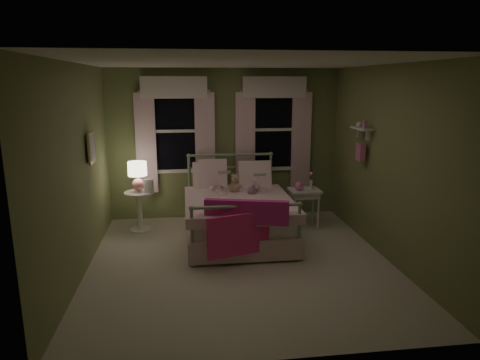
{
  "coord_description": "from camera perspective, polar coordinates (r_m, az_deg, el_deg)",
  "views": [
    {
      "loc": [
        -0.7,
        -5.31,
        2.37
      ],
      "look_at": [
        0.07,
        0.59,
        1.0
      ],
      "focal_mm": 32.0,
      "sensor_mm": 36.0,
      "label": 1
    }
  ],
  "objects": [
    {
      "name": "bed",
      "position": [
        6.6,
        -0.43,
        -4.63
      ],
      "size": [
        1.58,
        2.04,
        1.18
      ],
      "color": "white",
      "rests_on": "ground"
    },
    {
      "name": "room_shell",
      "position": [
        5.46,
        0.07,
        1.66
      ],
      "size": [
        4.2,
        4.2,
        4.2
      ],
      "color": "beige",
      "rests_on": "ground"
    },
    {
      "name": "table_lamp",
      "position": [
        6.96,
        -13.51,
        0.87
      ],
      "size": [
        0.3,
        0.3,
        0.47
      ],
      "color": "pink",
      "rests_on": "nightstand_left"
    },
    {
      "name": "book_left",
      "position": [
        6.59,
        -3.0,
        0.62
      ],
      "size": [
        0.21,
        0.13,
        0.26
      ],
      "primitive_type": "imported",
      "rotation": [
        1.22,
        0.0,
        -0.06
      ],
      "color": "beige",
      "rests_on": "child_left"
    },
    {
      "name": "pink_toy",
      "position": [
        7.03,
        7.85,
        -0.82
      ],
      "size": [
        0.14,
        0.18,
        0.14
      ],
      "color": "pink",
      "rests_on": "nightstand_right"
    },
    {
      "name": "child_left",
      "position": [
        6.83,
        -3.17,
        1.28
      ],
      "size": [
        0.33,
        0.25,
        0.84
      ],
      "primitive_type": "imported",
      "rotation": [
        0.0,
        0.0,
        3.3
      ],
      "color": "#F7D1DD",
      "rests_on": "bed"
    },
    {
      "name": "wall_shelf",
      "position": [
        6.61,
        15.85,
        5.11
      ],
      "size": [
        0.15,
        0.5,
        0.6
      ],
      "color": "white",
      "rests_on": "room_shell"
    },
    {
      "name": "teddy_bear",
      "position": [
        6.75,
        -0.67,
        -0.56
      ],
      "size": [
        0.22,
        0.18,
        0.3
      ],
      "color": "tan",
      "rests_on": "bed"
    },
    {
      "name": "bud_vase",
      "position": [
        7.13,
        9.47,
        -0.03
      ],
      "size": [
        0.06,
        0.06,
        0.28
      ],
      "color": "white",
      "rests_on": "nightstand_right"
    },
    {
      "name": "window_right",
      "position": [
        7.54,
        4.49,
        7.23
      ],
      "size": [
        1.34,
        0.13,
        1.96
      ],
      "color": "black",
      "rests_on": "room_shell"
    },
    {
      "name": "book_nightstand",
      "position": [
        6.94,
        -12.63,
        -1.63
      ],
      "size": [
        0.23,
        0.27,
        0.02
      ],
      "primitive_type": "imported",
      "rotation": [
        0.0,
        0.0,
        -0.33
      ],
      "color": "beige",
      "rests_on": "nightstand_left"
    },
    {
      "name": "child_right",
      "position": [
        6.91,
        1.47,
        0.96
      ],
      "size": [
        0.4,
        0.33,
        0.73
      ],
      "primitive_type": "imported",
      "rotation": [
        0.0,
        0.0,
        2.97
      ],
      "color": "#F7D1DD",
      "rests_on": "bed"
    },
    {
      "name": "framed_picture",
      "position": [
        6.1,
        -19.2,
        4.04
      ],
      "size": [
        0.03,
        0.32,
        0.42
      ],
      "color": "beige",
      "rests_on": "room_shell"
    },
    {
      "name": "pink_throw",
      "position": [
        5.57,
        0.91,
        -5.47
      ],
      "size": [
        1.09,
        0.42,
        0.71
      ],
      "color": "#D3298E",
      "rests_on": "bed"
    },
    {
      "name": "nightstand_left",
      "position": [
        7.09,
        -13.28,
        -3.36
      ],
      "size": [
        0.46,
        0.46,
        0.65
      ],
      "color": "white",
      "rests_on": "ground"
    },
    {
      "name": "nightstand_right",
      "position": [
        7.1,
        8.58,
        -2.03
      ],
      "size": [
        0.5,
        0.4,
        0.64
      ],
      "color": "white",
      "rests_on": "ground"
    },
    {
      "name": "book_right",
      "position": [
        6.67,
        1.81,
        0.4
      ],
      "size": [
        0.21,
        0.14,
        0.26
      ],
      "primitive_type": "imported",
      "rotation": [
        1.22,
        0.0,
        -0.18
      ],
      "color": "beige",
      "rests_on": "child_right"
    },
    {
      "name": "window_left",
      "position": [
        7.38,
        -8.63,
        7.0
      ],
      "size": [
        1.34,
        0.13,
        1.96
      ],
      "color": "black",
      "rests_on": "room_shell"
    }
  ]
}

